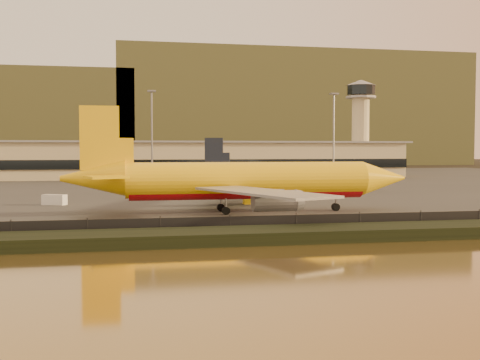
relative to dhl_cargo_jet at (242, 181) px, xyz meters
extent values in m
plane|color=black|center=(-0.29, -10.94, -5.10)|extent=(900.00, 900.00, 0.00)
cube|color=black|center=(-0.29, -27.94, -4.40)|extent=(320.00, 7.00, 1.40)
cube|color=#2D2D2D|center=(-0.29, 84.06, -5.00)|extent=(320.00, 220.00, 0.20)
cube|color=black|center=(-0.29, -23.94, -3.80)|extent=(300.00, 0.05, 2.20)
cube|color=#C8B88B|center=(-0.29, 114.06, 1.10)|extent=(160.00, 22.00, 12.00)
cube|color=black|center=(-0.29, 102.86, 0.10)|extent=(160.00, 0.60, 3.00)
cube|color=gray|center=(-0.29, 114.06, 7.40)|extent=(164.00, 24.00, 0.60)
cylinder|color=#C8B88B|center=(69.71, 120.06, 10.10)|extent=(6.40, 6.40, 30.00)
cylinder|color=black|center=(69.71, 120.06, 26.85)|extent=(10.40, 10.40, 3.50)
cone|color=gray|center=(69.71, 120.06, 29.60)|extent=(11.20, 11.20, 2.00)
cylinder|color=gray|center=(69.71, 120.06, 24.30)|extent=(11.20, 11.20, 0.80)
cylinder|color=slate|center=(-10.29, 69.06, 7.60)|extent=(0.50, 0.50, 25.00)
cube|color=slate|center=(-10.29, 69.06, 20.30)|extent=(2.20, 2.20, 0.40)
cylinder|color=slate|center=(39.71, 67.06, 7.60)|extent=(0.50, 0.50, 25.00)
cube|color=slate|center=(39.71, 67.06, 20.30)|extent=(2.20, 2.20, 0.40)
cube|color=brown|center=(89.71, 329.06, 29.90)|extent=(220.00, 160.00, 70.00)
cylinder|color=yellow|center=(1.00, -0.01, 0.30)|extent=(37.94, 5.80, 5.47)
cylinder|color=red|center=(1.00, -0.01, -0.66)|extent=(36.87, 4.58, 4.27)
cone|color=yellow|center=(23.63, -0.20, 0.30)|extent=(7.41, 5.54, 5.47)
cone|color=yellow|center=(-22.68, 0.19, 0.71)|extent=(9.52, 5.55, 5.47)
cube|color=yellow|center=(-21.63, 0.18, 6.73)|extent=(5.79, 0.49, 9.58)
cube|color=yellow|center=(-20.53, 5.65, 1.12)|extent=(6.64, 6.60, 0.33)
cube|color=yellow|center=(-20.62, -5.30, 1.12)|extent=(6.58, 6.54, 0.33)
cube|color=gray|center=(0.07, 14.58, -0.66)|extent=(15.87, 24.70, 0.33)
cylinder|color=gray|center=(2.68, 11.00, -2.17)|extent=(6.34, 3.06, 3.01)
cube|color=gray|center=(-0.17, -14.58, -0.66)|extent=(15.54, 24.73, 0.33)
cylinder|color=gray|center=(2.49, -11.05, -2.17)|extent=(6.34, 3.06, 3.01)
cylinder|color=black|center=(15.47, -0.13, -4.30)|extent=(1.21, 0.97, 1.20)
cylinder|color=slate|center=(15.47, -0.13, -3.67)|extent=(0.21, 0.21, 2.46)
cylinder|color=black|center=(-2.97, -2.44, -4.30)|extent=(1.21, 0.97, 1.20)
cylinder|color=slate|center=(-2.97, -2.44, -3.67)|extent=(0.21, 0.21, 2.46)
cylinder|color=black|center=(-2.92, 2.49, -4.30)|extent=(1.21, 0.97, 1.20)
cylinder|color=slate|center=(-2.92, 2.49, -3.67)|extent=(0.21, 0.21, 2.46)
cylinder|color=white|center=(21.36, 50.02, -0.87)|extent=(29.94, 15.43, 4.25)
cylinder|color=gray|center=(21.36, 50.02, -1.61)|extent=(28.80, 14.25, 3.31)
cone|color=white|center=(38.29, 43.16, -0.87)|extent=(7.11, 6.17, 4.25)
cone|color=white|center=(3.64, 57.21, -0.55)|extent=(8.68, 6.81, 4.25)
cube|color=black|center=(4.43, 56.89, 4.12)|extent=(4.46, 2.07, 7.43)
cube|color=white|center=(6.82, 60.51, -0.23)|extent=(5.85, 5.82, 0.25)
cube|color=white|center=(3.62, 52.63, -0.23)|extent=(4.52, 4.33, 0.25)
cube|color=gray|center=(24.96, 61.17, -1.61)|extent=(17.57, 17.87, 0.25)
cylinder|color=gray|center=(25.85, 57.71, -2.78)|extent=(5.60, 4.08, 2.34)
cube|color=gray|center=(16.18, 39.52, -1.61)|extent=(5.97, 19.13, 0.25)
cylinder|color=gray|center=(19.23, 41.38, -2.78)|extent=(5.60, 4.08, 2.34)
cylinder|color=black|center=(32.19, 45.63, -4.44)|extent=(1.15, 1.04, 0.93)
cylinder|color=slate|center=(32.19, 45.63, -3.95)|extent=(0.22, 0.22, 1.91)
cylinder|color=black|center=(17.69, 49.45, -4.44)|extent=(1.15, 1.04, 0.93)
cylinder|color=slate|center=(17.69, 49.45, -3.95)|extent=(0.22, 0.22, 1.91)
cylinder|color=black|center=(19.13, 52.99, -4.44)|extent=(1.15, 1.04, 0.93)
cylinder|color=slate|center=(19.13, 52.99, -3.95)|extent=(0.22, 0.22, 1.91)
cube|color=yellow|center=(4.94, 13.89, -4.10)|extent=(3.61, 1.69, 1.61)
cube|color=white|center=(-30.20, 19.14, -3.98)|extent=(4.51, 3.33, 1.85)
camera|label=1|loc=(-18.69, -91.94, 5.14)|focal=45.00mm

